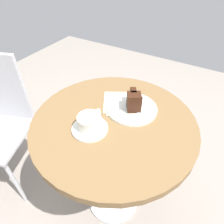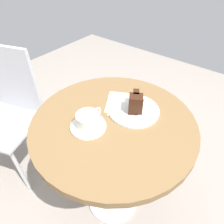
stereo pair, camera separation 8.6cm
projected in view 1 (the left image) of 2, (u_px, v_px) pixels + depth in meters
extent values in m
cube|color=gray|center=(113.00, 199.00, 1.37)|extent=(4.40, 4.40, 0.01)
cylinder|color=brown|center=(114.00, 123.00, 0.89)|extent=(0.73, 0.73, 0.03)
cylinder|color=silver|center=(113.00, 169.00, 1.12)|extent=(0.07, 0.07, 0.69)
cylinder|color=silver|center=(113.00, 198.00, 1.36)|extent=(0.33, 0.33, 0.02)
cylinder|color=silver|center=(90.00, 129.00, 0.83)|extent=(0.15, 0.15, 0.01)
cylinder|color=silver|center=(89.00, 122.00, 0.81)|extent=(0.10, 0.10, 0.06)
cylinder|color=beige|center=(89.00, 117.00, 0.79)|extent=(0.09, 0.09, 0.00)
torus|color=silver|center=(97.00, 114.00, 0.85)|extent=(0.05, 0.01, 0.05)
cube|color=silver|center=(88.00, 121.00, 0.86)|extent=(0.07, 0.07, 0.00)
ellipsoid|color=silver|center=(100.00, 119.00, 0.87)|extent=(0.02, 0.02, 0.00)
cylinder|color=silver|center=(132.00, 108.00, 0.93)|extent=(0.23, 0.23, 0.01)
cube|color=#422619|center=(134.00, 106.00, 0.91)|extent=(0.09, 0.09, 0.03)
cube|color=#422619|center=(133.00, 101.00, 0.94)|extent=(0.05, 0.05, 0.03)
cube|color=#381C0F|center=(134.00, 103.00, 0.89)|extent=(0.09, 0.09, 0.01)
cube|color=#381C0F|center=(133.00, 97.00, 0.93)|extent=(0.05, 0.05, 0.01)
cube|color=#422619|center=(134.00, 99.00, 0.88)|extent=(0.09, 0.09, 0.03)
cube|color=#422619|center=(133.00, 94.00, 0.91)|extent=(0.05, 0.05, 0.03)
cube|color=#381C0F|center=(134.00, 96.00, 0.87)|extent=(0.09, 0.09, 0.01)
cube|color=#381C0F|center=(133.00, 90.00, 0.90)|extent=(0.05, 0.05, 0.01)
cube|color=#381C0F|center=(135.00, 105.00, 0.87)|extent=(0.04, 0.06, 0.09)
cube|color=silver|center=(139.00, 113.00, 0.89)|extent=(0.11, 0.05, 0.00)
cube|color=silver|center=(126.00, 120.00, 0.86)|extent=(0.04, 0.04, 0.00)
cube|color=beige|center=(121.00, 102.00, 0.97)|extent=(0.23, 0.23, 0.00)
cube|color=beige|center=(121.00, 104.00, 0.96)|extent=(0.21, 0.21, 0.00)
cylinder|color=#BCBCC1|center=(16.00, 183.00, 1.22)|extent=(0.02, 0.02, 0.43)
cylinder|color=#BCBCC1|center=(0.00, 137.00, 1.50)|extent=(0.02, 0.02, 0.43)
cylinder|color=#BCBCC1|center=(40.00, 143.00, 1.46)|extent=(0.02, 0.02, 0.43)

